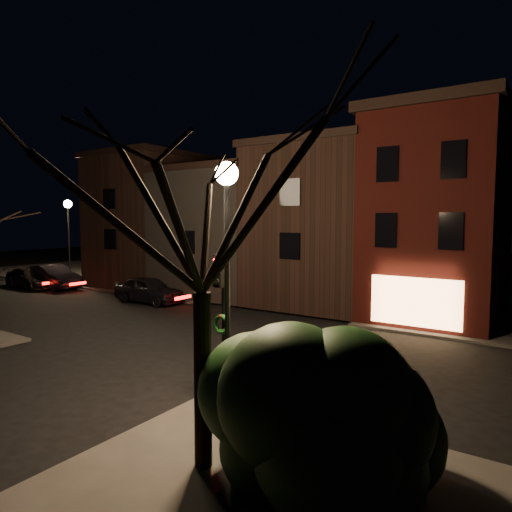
{
  "coord_description": "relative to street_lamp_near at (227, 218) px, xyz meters",
  "views": [
    {
      "loc": [
        13.4,
        -15.31,
        5.15
      ],
      "look_at": [
        0.09,
        4.38,
        3.2
      ],
      "focal_mm": 32.0,
      "sensor_mm": 36.0,
      "label": 1
    }
  ],
  "objects": [
    {
      "name": "ground",
      "position": [
        -6.2,
        6.0,
        -5.18
      ],
      "size": [
        120.0,
        120.0,
        0.0
      ],
      "primitive_type": "plane",
      "color": "black",
      "rests_on": "ground"
    },
    {
      "name": "sidewalk_far_left",
      "position": [
        -26.2,
        26.0,
        -5.12
      ],
      "size": [
        30.0,
        30.0,
        0.12
      ],
      "primitive_type": "cube",
      "color": "#2D2B28",
      "rests_on": "ground"
    },
    {
      "name": "corner_building",
      "position": [
        1.8,
        15.47,
        0.22
      ],
      "size": [
        6.5,
        8.5,
        10.5
      ],
      "color": "#3E0E0B",
      "rests_on": "ground"
    },
    {
      "name": "row_building_a",
      "position": [
        -4.7,
        16.5,
        -0.34
      ],
      "size": [
        7.3,
        10.3,
        9.4
      ],
      "color": "black",
      "rests_on": "ground"
    },
    {
      "name": "row_building_b",
      "position": [
        -11.95,
        16.5,
        -0.85
      ],
      "size": [
        7.8,
        10.3,
        8.4
      ],
      "color": "black",
      "rests_on": "ground"
    },
    {
      "name": "row_building_c",
      "position": [
        -19.2,
        16.5,
        -0.09
      ],
      "size": [
        7.3,
        10.3,
        9.9
      ],
      "color": "black",
      "rests_on": "ground"
    },
    {
      "name": "street_lamp_near",
      "position": [
        0.0,
        0.0,
        0.0
      ],
      "size": [
        0.6,
        0.6,
        6.48
      ],
      "color": "black",
      "rests_on": "sidewalk_near_right"
    },
    {
      "name": "street_lamp_far",
      "position": [
        -25.2,
        12.2,
        0.0
      ],
      "size": [
        0.6,
        0.6,
        6.48
      ],
      "color": "black",
      "rests_on": "sidewalk_far_left"
    },
    {
      "name": "traffic_signal",
      "position": [
        -0.6,
        0.49,
        -2.37
      ],
      "size": [
        0.58,
        0.38,
        4.05
      ],
      "color": "black",
      "rests_on": "sidewalk_near_right"
    },
    {
      "name": "bare_tree_right",
      "position": [
        1.3,
        -2.5,
        0.97
      ],
      "size": [
        6.4,
        6.4,
        8.5
      ],
      "color": "black",
      "rests_on": "sidewalk_near_right"
    },
    {
      "name": "evergreen_bush",
      "position": [
        3.3,
        -2.0,
        -3.49
      ],
      "size": [
        3.62,
        3.62,
        3.13
      ],
      "primitive_type": "ellipsoid",
      "color": "black",
      "rests_on": "sidewalk_near_right"
    },
    {
      "name": "parked_car_a",
      "position": [
        -13.74,
        9.93,
        -4.37
      ],
      "size": [
        4.76,
        1.92,
        1.62
      ],
      "primitive_type": "imported",
      "rotation": [
        0.0,
        0.0,
        1.57
      ],
      "color": "black",
      "rests_on": "ground"
    },
    {
      "name": "parked_car_b",
      "position": [
        -23.97,
        9.97,
        -4.32
      ],
      "size": [
        5.31,
        2.07,
        1.72
      ],
      "primitive_type": "imported",
      "rotation": [
        0.0,
        0.0,
        1.52
      ],
      "color": "black",
      "rests_on": "ground"
    },
    {
      "name": "parked_car_c",
      "position": [
        -25.53,
        9.18,
        -4.44
      ],
      "size": [
        5.2,
        2.39,
        1.47
      ],
      "primitive_type": "imported",
      "rotation": [
        0.0,
        0.0,
        1.51
      ],
      "color": "black",
      "rests_on": "ground"
    }
  ]
}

